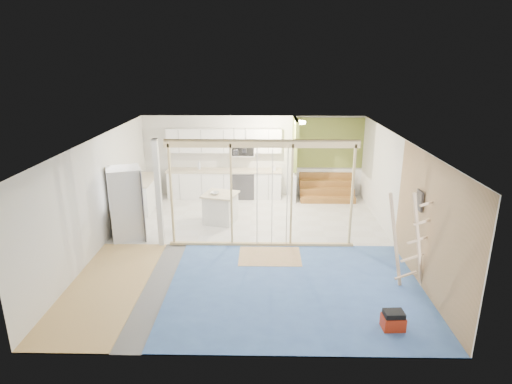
{
  "coord_description": "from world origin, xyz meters",
  "views": [
    {
      "loc": [
        0.35,
        -9.43,
        4.34
      ],
      "look_at": [
        0.16,
        0.6,
        1.17
      ],
      "focal_mm": 30.0,
      "sensor_mm": 36.0,
      "label": 1
    }
  ],
  "objects_px": {
    "fridge": "(127,203)",
    "island": "(221,208)",
    "ladder": "(410,241)",
    "toolbox": "(393,321)"
  },
  "relations": [
    {
      "from": "fridge",
      "to": "island",
      "type": "xyz_separation_m",
      "value": [
        2.21,
        1.06,
        -0.49
      ]
    },
    {
      "from": "fridge",
      "to": "island",
      "type": "relative_size",
      "value": 1.72
    },
    {
      "from": "island",
      "to": "ladder",
      "type": "distance_m",
      "value": 5.26
    },
    {
      "from": "toolbox",
      "to": "ladder",
      "type": "xyz_separation_m",
      "value": [
        0.63,
        1.37,
        0.84
      ]
    },
    {
      "from": "toolbox",
      "to": "ladder",
      "type": "relative_size",
      "value": 0.19
    },
    {
      "from": "toolbox",
      "to": "fridge",
      "type": "bearing_deg",
      "value": 142.67
    },
    {
      "from": "island",
      "to": "fridge",
      "type": "bearing_deg",
      "value": -138.88
    },
    {
      "from": "ladder",
      "to": "toolbox",
      "type": "bearing_deg",
      "value": -129.76
    },
    {
      "from": "island",
      "to": "ladder",
      "type": "relative_size",
      "value": 0.53
    },
    {
      "from": "fridge",
      "to": "toolbox",
      "type": "height_order",
      "value": "fridge"
    }
  ]
}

